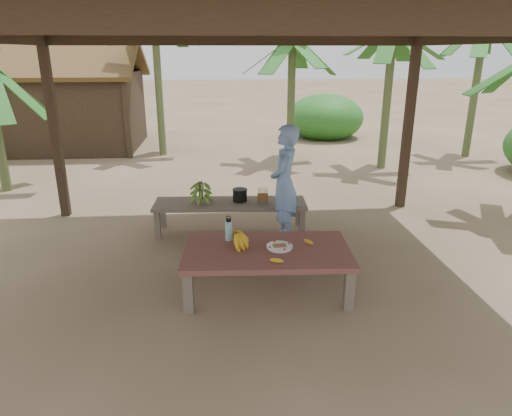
{
  "coord_description": "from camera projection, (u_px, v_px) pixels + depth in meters",
  "views": [
    {
      "loc": [
        -0.31,
        -4.93,
        2.53
      ],
      "look_at": [
        0.12,
        0.07,
        0.8
      ],
      "focal_mm": 32.0,
      "sensor_mm": 36.0,
      "label": 1
    }
  ],
  "objects": [
    {
      "name": "ground",
      "position": [
        247.0,
        273.0,
        5.49
      ],
      "size": [
        80.0,
        80.0,
        0.0
      ],
      "primitive_type": "plane",
      "color": "brown",
      "rests_on": "ground"
    },
    {
      "name": "pavilion",
      "position": [
        244.0,
        25.0,
        4.58
      ],
      "size": [
        6.6,
        5.6,
        2.95
      ],
      "color": "black",
      "rests_on": "ground"
    },
    {
      "name": "work_table",
      "position": [
        267.0,
        254.0,
        4.96
      ],
      "size": [
        1.85,
        1.09,
        0.5
      ],
      "rotation": [
        0.0,
        0.0,
        -0.05
      ],
      "color": "brown",
      "rests_on": "ground"
    },
    {
      "name": "bench",
      "position": [
        230.0,
        206.0,
        6.65
      ],
      "size": [
        2.23,
        0.72,
        0.45
      ],
      "rotation": [
        0.0,
        0.0,
        -0.05
      ],
      "color": "brown",
      "rests_on": "ground"
    },
    {
      "name": "ripe_banana_bunch",
      "position": [
        234.0,
        238.0,
        4.97
      ],
      "size": [
        0.33,
        0.29,
        0.19
      ],
      "primitive_type": null,
      "rotation": [
        0.0,
        0.0,
        -0.08
      ],
      "color": "yellow",
      "rests_on": "work_table"
    },
    {
      "name": "plate",
      "position": [
        279.0,
        247.0,
        4.95
      ],
      "size": [
        0.29,
        0.29,
        0.04
      ],
      "color": "white",
      "rests_on": "work_table"
    },
    {
      "name": "loose_banana_front",
      "position": [
        277.0,
        261.0,
        4.61
      ],
      "size": [
        0.15,
        0.06,
        0.04
      ],
      "primitive_type": "ellipsoid",
      "rotation": [
        0.0,
        0.0,
        1.44
      ],
      "color": "yellow",
      "rests_on": "work_table"
    },
    {
      "name": "loose_banana_side",
      "position": [
        309.0,
        242.0,
        5.07
      ],
      "size": [
        0.12,
        0.13,
        0.04
      ],
      "primitive_type": "ellipsoid",
      "rotation": [
        0.0,
        0.0,
        0.75
      ],
      "color": "yellow",
      "rests_on": "work_table"
    },
    {
      "name": "water_flask",
      "position": [
        229.0,
        230.0,
        5.14
      ],
      "size": [
        0.08,
        0.08,
        0.29
      ],
      "color": "#40BCCA",
      "rests_on": "work_table"
    },
    {
      "name": "green_banana_stalk",
      "position": [
        201.0,
        192.0,
        6.57
      ],
      "size": [
        0.3,
        0.3,
        0.33
      ],
      "primitive_type": null,
      "rotation": [
        0.0,
        0.0,
        -0.05
      ],
      "color": "#598C2D",
      "rests_on": "bench"
    },
    {
      "name": "cooking_pot",
      "position": [
        240.0,
        195.0,
        6.65
      ],
      "size": [
        0.21,
        0.21,
        0.18
      ],
      "primitive_type": "cylinder",
      "color": "black",
      "rests_on": "bench"
    },
    {
      "name": "skewer_rack",
      "position": [
        263.0,
        195.0,
        6.56
      ],
      "size": [
        0.18,
        0.09,
        0.24
      ],
      "primitive_type": null,
      "rotation": [
        0.0,
        0.0,
        -0.05
      ],
      "color": "#A57F47",
      "rests_on": "bench"
    },
    {
      "name": "woman",
      "position": [
        284.0,
        184.0,
        6.27
      ],
      "size": [
        0.57,
        0.69,
        1.61
      ],
      "primitive_type": "imported",
      "rotation": [
        0.0,
        0.0,
        -1.93
      ],
      "color": "#7197D6",
      "rests_on": "ground"
    },
    {
      "name": "hut",
      "position": [
        61.0,
        107.0,
        12.31
      ],
      "size": [
        4.4,
        3.43,
        2.85
      ],
      "color": "black",
      "rests_on": "ground"
    },
    {
      "name": "banana_plant_ne",
      "position": [
        392.0,
        40.0,
        9.56
      ],
      "size": [
        1.8,
        1.8,
        3.25
      ],
      "color": "#596638",
      "rests_on": "ground"
    },
    {
      "name": "banana_plant_n",
      "position": [
        292.0,
        50.0,
        10.35
      ],
      "size": [
        1.8,
        1.8,
        3.04
      ],
      "color": "#596638",
      "rests_on": "ground"
    },
    {
      "name": "banana_plant_nw",
      "position": [
        154.0,
        22.0,
        10.77
      ],
      "size": [
        1.8,
        1.8,
        3.68
      ],
      "color": "#596638",
      "rests_on": "ground"
    },
    {
      "name": "banana_plant_far",
      "position": [
        484.0,
        34.0,
        10.66
      ],
      "size": [
        1.8,
        1.8,
        3.41
      ],
      "color": "#596638",
      "rests_on": "ground"
    }
  ]
}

